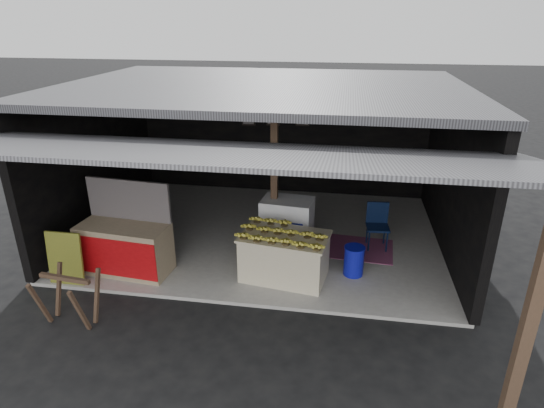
% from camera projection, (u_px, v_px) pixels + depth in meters
% --- Properties ---
extents(ground, '(80.00, 80.00, 0.00)m').
position_uv_depth(ground, '(236.00, 306.00, 7.02)').
color(ground, black).
rests_on(ground, ground).
extents(concrete_slab, '(7.00, 5.00, 0.06)m').
position_uv_depth(concrete_slab, '(264.00, 233.00, 9.29)').
color(concrete_slab, gray).
rests_on(concrete_slab, ground).
extents(shophouse, '(7.40, 7.29, 3.02)m').
position_uv_depth(shophouse, '(266.00, 130.00, 8.78)').
color(shophouse, black).
rests_on(shophouse, ground).
extents(banana_table, '(1.54, 1.08, 0.78)m').
position_uv_depth(banana_table, '(284.00, 256.00, 7.54)').
color(banana_table, beige).
rests_on(banana_table, concrete_slab).
extents(banana_pile, '(1.41, 0.97, 0.15)m').
position_uv_depth(banana_pile, '(285.00, 231.00, 7.36)').
color(banana_pile, gold).
rests_on(banana_pile, banana_table).
extents(white_crate, '(0.97, 0.71, 1.01)m').
position_uv_depth(white_crate, '(287.00, 225.00, 8.40)').
color(white_crate, white).
rests_on(white_crate, concrete_slab).
extents(neighbor_stall, '(1.57, 0.82, 1.57)m').
position_uv_depth(neighbor_stall, '(125.00, 246.00, 7.71)').
color(neighbor_stall, '#998466').
rests_on(neighbor_stall, concrete_slab).
extents(green_signboard, '(0.60, 0.13, 0.90)m').
position_uv_depth(green_signboard, '(65.00, 258.00, 7.36)').
color(green_signboard, black).
rests_on(green_signboard, concrete_slab).
extents(sawhorse, '(0.80, 0.76, 0.79)m').
position_uv_depth(sawhorse, '(68.00, 294.00, 6.44)').
color(sawhorse, '#493224').
rests_on(sawhorse, ground).
extents(water_barrel, '(0.33, 0.33, 0.49)m').
position_uv_depth(water_barrel, '(354.00, 262.00, 7.68)').
color(water_barrel, '#0E129C').
rests_on(water_barrel, concrete_slab).
extents(plastic_chair, '(0.44, 0.44, 0.87)m').
position_uv_depth(plastic_chair, '(377.00, 222.00, 8.54)').
color(plastic_chair, '#091432').
rests_on(plastic_chair, concrete_slab).
extents(magenta_rug, '(1.57, 1.12, 0.01)m').
position_uv_depth(magenta_rug, '(352.00, 248.00, 8.64)').
color(magenta_rug, '#791A53').
rests_on(magenta_rug, concrete_slab).
extents(picture_frames, '(1.62, 0.04, 0.46)m').
position_uv_depth(picture_frames, '(275.00, 117.00, 10.77)').
color(picture_frames, black).
rests_on(picture_frames, shophouse).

